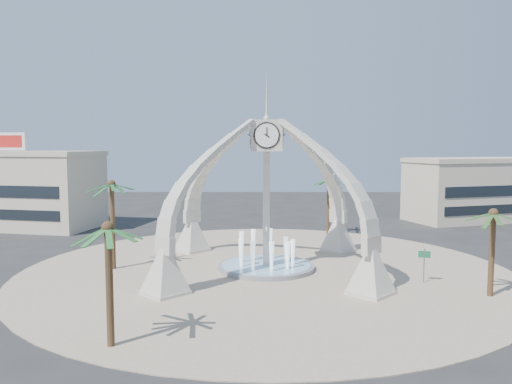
{
  "coord_description": "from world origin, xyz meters",
  "views": [
    {
      "loc": [
        -0.7,
        -40.61,
        10.22
      ],
      "look_at": [
        -0.86,
        2.0,
        6.28
      ],
      "focal_mm": 35.0,
      "sensor_mm": 36.0,
      "label": 1
    }
  ],
  "objects_px": {
    "clock_tower": "(266,192)",
    "palm_south": "(108,229)",
    "fountain": "(266,266)",
    "palm_north": "(329,180)",
    "palm_west": "(112,185)",
    "palm_east": "(493,214)",
    "street_sign": "(424,259)"
  },
  "relations": [
    {
      "from": "palm_east",
      "to": "palm_south",
      "type": "relative_size",
      "value": 0.94
    },
    {
      "from": "clock_tower",
      "to": "street_sign",
      "type": "distance_m",
      "value": 13.23
    },
    {
      "from": "palm_west",
      "to": "palm_north",
      "type": "relative_size",
      "value": 1.1
    },
    {
      "from": "palm_south",
      "to": "clock_tower",
      "type": "bearing_deg",
      "value": 62.91
    },
    {
      "from": "clock_tower",
      "to": "palm_east",
      "type": "bearing_deg",
      "value": -26.15
    },
    {
      "from": "street_sign",
      "to": "palm_east",
      "type": "bearing_deg",
      "value": -27.43
    },
    {
      "from": "street_sign",
      "to": "palm_south",
      "type": "bearing_deg",
      "value": -132.19
    },
    {
      "from": "palm_east",
      "to": "street_sign",
      "type": "distance_m",
      "value": 6.09
    },
    {
      "from": "clock_tower",
      "to": "palm_north",
      "type": "height_order",
      "value": "clock_tower"
    },
    {
      "from": "palm_north",
      "to": "clock_tower",
      "type": "bearing_deg",
      "value": -114.35
    },
    {
      "from": "palm_west",
      "to": "palm_north",
      "type": "xyz_separation_m",
      "value": [
        20.11,
        16.35,
        -0.66
      ]
    },
    {
      "from": "clock_tower",
      "to": "palm_north",
      "type": "xyz_separation_m",
      "value": [
        7.42,
        16.4,
        -0.16
      ]
    },
    {
      "from": "palm_east",
      "to": "fountain",
      "type": "bearing_deg",
      "value": 153.84
    },
    {
      "from": "fountain",
      "to": "palm_north",
      "type": "relative_size",
      "value": 1.11
    },
    {
      "from": "clock_tower",
      "to": "palm_south",
      "type": "relative_size",
      "value": 2.59
    },
    {
      "from": "clock_tower",
      "to": "street_sign",
      "type": "xyz_separation_m",
      "value": [
        11.7,
        -4.09,
        -4.62
      ]
    },
    {
      "from": "clock_tower",
      "to": "street_sign",
      "type": "relative_size",
      "value": 6.87
    },
    {
      "from": "palm_west",
      "to": "palm_south",
      "type": "relative_size",
      "value": 1.14
    },
    {
      "from": "clock_tower",
      "to": "fountain",
      "type": "relative_size",
      "value": 2.24
    },
    {
      "from": "clock_tower",
      "to": "palm_south",
      "type": "bearing_deg",
      "value": -117.09
    },
    {
      "from": "palm_east",
      "to": "street_sign",
      "type": "xyz_separation_m",
      "value": [
        -3.42,
        3.33,
        -3.78
      ]
    },
    {
      "from": "palm_north",
      "to": "palm_south",
      "type": "height_order",
      "value": "palm_north"
    },
    {
      "from": "fountain",
      "to": "palm_west",
      "type": "bearing_deg",
      "value": 179.76
    },
    {
      "from": "palm_east",
      "to": "street_sign",
      "type": "bearing_deg",
      "value": 135.71
    },
    {
      "from": "palm_west",
      "to": "palm_north",
      "type": "height_order",
      "value": "palm_west"
    },
    {
      "from": "fountain",
      "to": "palm_north",
      "type": "bearing_deg",
      "value": 65.65
    },
    {
      "from": "fountain",
      "to": "palm_west",
      "type": "height_order",
      "value": "palm_west"
    },
    {
      "from": "fountain",
      "to": "palm_south",
      "type": "xyz_separation_m",
      "value": [
        -8.2,
        -16.03,
        5.78
      ]
    },
    {
      "from": "palm_north",
      "to": "street_sign",
      "type": "relative_size",
      "value": 2.75
    },
    {
      "from": "palm_east",
      "to": "palm_south",
      "type": "distance_m",
      "value": 24.85
    },
    {
      "from": "palm_south",
      "to": "street_sign",
      "type": "bearing_deg",
      "value": 30.96
    },
    {
      "from": "fountain",
      "to": "palm_north",
      "type": "distance_m",
      "value": 18.99
    }
  ]
}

